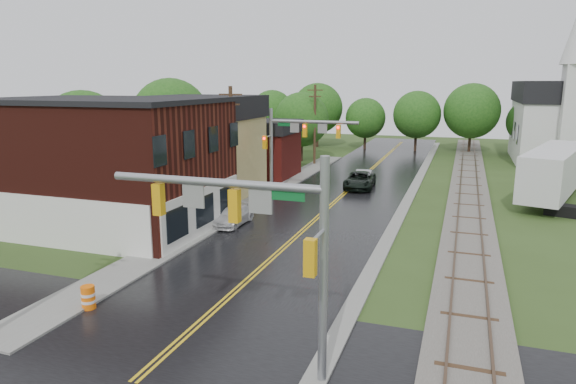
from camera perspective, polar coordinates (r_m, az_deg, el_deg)
The scene contains 23 objects.
ground at distance 17.88m, azimuth -16.86°, elevation -19.67°, with size 160.00×160.00×0.00m, color #30461B.
main_road at distance 44.11m, azimuth 6.37°, elevation -0.09°, with size 10.00×90.00×0.02m, color black.
cross_road at distance 19.29m, azimuth -13.26°, elevation -16.95°, with size 60.00×9.00×0.02m, color black.
curb_right at distance 48.17m, azimuth 13.97°, elevation 0.66°, with size 0.80×70.00×0.12m, color gray.
sidewalk_left at distance 41.28m, azimuth -3.61°, elevation -0.89°, with size 2.40×50.00×0.12m, color gray.
brick_building at distance 35.17m, azimuth -19.62°, elevation 3.04°, with size 14.30×10.30×8.30m.
yellow_house at distance 43.62m, azimuth -9.00°, elevation 3.97°, with size 8.00×7.00×6.40m, color tan.
darkred_building at distance 51.41m, azimuth -3.27°, elevation 4.19°, with size 7.00×6.00×4.40m, color #3F0F0C.
church at distance 66.79m, azimuth 28.46°, elevation 7.72°, with size 10.40×18.40×20.00m.
railroad at distance 47.99m, azimuth 19.45°, elevation 0.41°, with size 3.20×80.00×0.30m.
traffic_signal_near at distance 15.87m, azimuth -3.43°, elevation -3.62°, with size 7.34×0.30×7.20m.
traffic_signal_far at distance 41.37m, azimuth 0.89°, elevation 6.15°, with size 7.34×0.43×7.20m.
utility_pole_b at distance 38.00m, azimuth -6.28°, elevation 5.17°, with size 1.80×0.28×9.00m.
utility_pole_c at distance 58.56m, azimuth 2.99°, elevation 7.64°, with size 1.80×0.28×9.00m.
tree_left_a at distance 45.00m, azimuth -21.64°, elevation 5.97°, with size 6.80×6.80×8.67m.
tree_left_b at distance 51.85m, azimuth -12.78°, elevation 7.89°, with size 7.60×7.60×9.69m.
tree_left_c at distance 57.14m, azimuth -5.03°, elevation 7.29°, with size 6.00×6.00×7.65m.
tree_left_e at distance 60.95m, azimuth 1.63°, elevation 7.91°, with size 6.40×6.40×8.16m.
suv_dark at distance 45.94m, azimuth 7.98°, elevation 1.28°, with size 2.41×5.23×1.45m, color black.
sedan_silver at distance 47.62m, azimuth 8.38°, elevation 1.59°, with size 1.43×4.10×1.35m, color #ACADB1.
pickup_white at distance 34.21m, azimuth -6.07°, elevation -2.65°, with size 1.65×4.07×1.18m, color silver.
semi_trailer at distance 45.61m, azimuth 27.48°, elevation 2.15°, with size 6.68×13.78×4.18m.
construction_barrel at distance 23.28m, azimuth -21.31°, elevation -10.87°, with size 0.56×0.56×1.01m, color orange.
Camera 1 is at (9.34, -12.11, 9.26)m, focal length 32.00 mm.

